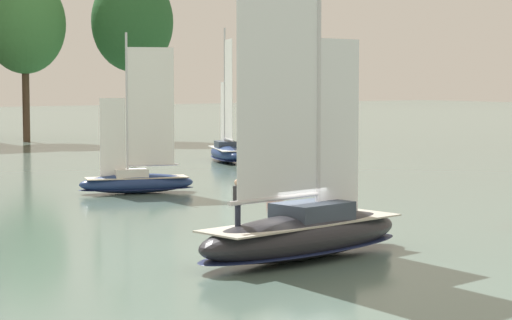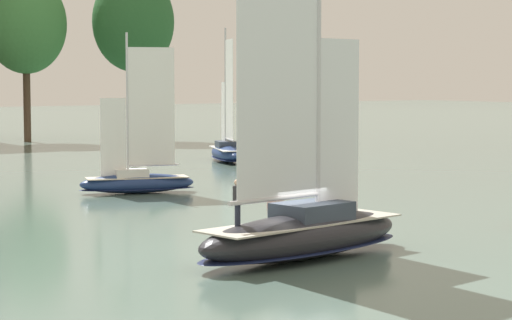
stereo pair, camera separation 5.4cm
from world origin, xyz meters
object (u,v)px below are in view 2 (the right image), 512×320
Objects in this scene: sailboat_moored_near_marina at (137,180)px; channel_buoy at (276,185)px; sailboat_main at (303,229)px; tree_shore_center at (26,24)px; sailboat_moored_far_slip at (227,151)px; tree_shore_left at (133,22)px.

sailboat_moored_near_marina is 8.18m from channel_buoy.
sailboat_main reaches higher than sailboat_moored_near_marina.
tree_shore_center is 1.64× the size of sailboat_moored_far_slip.
sailboat_main is 18.57m from channel_buoy.
channel_buoy is (5.20, -6.31, -0.09)m from sailboat_moored_near_marina.
tree_shore_left is 32.62m from sailboat_moored_far_slip.
tree_shore_center is 1.29× the size of sailboat_main.
sailboat_moored_near_marina is at bearing 129.51° from channel_buoy.
tree_shore_left is 1.03× the size of tree_shore_center.
sailboat_moored_near_marina is at bearing -104.66° from tree_shore_center.
sailboat_main reaches higher than channel_buoy.
sailboat_main is 42.93m from sailboat_moored_far_slip.
tree_shore_center reaches higher than sailboat_main.
tree_shore_center is 1.90× the size of sailboat_moored_near_marina.
sailboat_moored_near_marina is 5.24× the size of channel_buoy.
sailboat_moored_near_marina is 0.86× the size of sailboat_moored_far_slip.
sailboat_main is (-17.45, -70.31, -11.08)m from tree_shore_center.
tree_shore_left reaches higher than sailboat_main.
tree_shore_center is at bearing 82.24° from channel_buoy.
sailboat_main is at bearing -103.94° from tree_shore_center.
sailboat_moored_far_slip is (-7.26, -29.58, -11.69)m from tree_shore_left.
sailboat_main is at bearing -112.81° from tree_shore_left.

